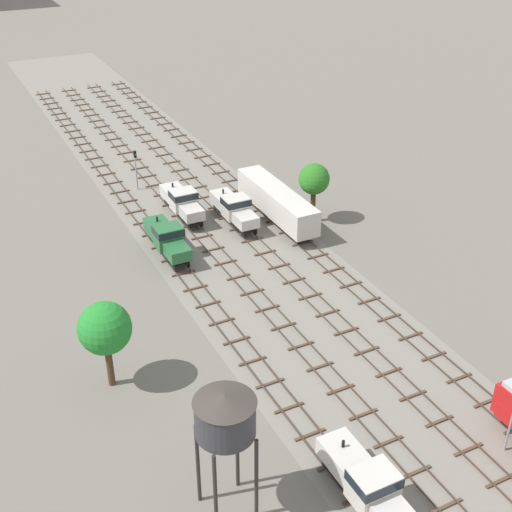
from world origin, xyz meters
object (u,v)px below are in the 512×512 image
shunter_loco_left_farther (182,201)px  water_tower (225,416)px  freight_boxcar_centre_midfar (277,201)px  shunter_loco_centre_left_far (234,207)px  shunter_loco_far_left_mid (167,237)px  shunter_loco_far_left_near (369,484)px  signal_post_near (136,165)px

shunter_loco_left_farther → water_tower: (-12.07, -38.42, 5.49)m
freight_boxcar_centre_midfar → shunter_loco_centre_left_far: bearing=161.6°
freight_boxcar_centre_midfar → shunter_loco_far_left_mid: bearing=-172.8°
shunter_loco_far_left_near → freight_boxcar_centre_midfar: bearing=70.0°
shunter_loco_far_left_near → shunter_loco_centre_left_far: same height
shunter_loco_far_left_near → shunter_loco_far_left_mid: (0.00, 34.95, 0.00)m
shunter_loco_centre_left_far → shunter_loco_left_farther: same height
shunter_loco_far_left_mid → shunter_loco_left_farther: 8.54m
shunter_loco_far_left_near → shunter_loco_left_farther: bearing=84.0°
shunter_loco_left_farther → shunter_loco_far_left_near: bearing=-96.0°
shunter_loco_far_left_mid → freight_boxcar_centre_midfar: bearing=7.2°
freight_boxcar_centre_midfar → signal_post_near: (-11.10, 14.98, 0.82)m
shunter_loco_far_left_near → shunter_loco_left_farther: size_ratio=1.00×
freight_boxcar_centre_midfar → shunter_loco_centre_left_far: freight_boxcar_centre_midfar is taller
shunter_loco_far_left_mid → shunter_loco_left_farther: (4.44, 7.30, 0.00)m
shunter_loco_far_left_mid → freight_boxcar_centre_midfar: (13.32, 1.68, 0.44)m
shunter_loco_far_left_near → freight_boxcar_centre_midfar: size_ratio=0.60×
shunter_loco_centre_left_far → water_tower: 38.44m
freight_boxcar_centre_midfar → water_tower: 39.25m
shunter_loco_centre_left_far → signal_post_near: size_ratio=1.65×
shunter_loco_centre_left_far → water_tower: (-16.51, -34.28, 5.49)m
shunter_loco_far_left_near → signal_post_near: (2.22, 51.60, 1.26)m
shunter_loco_far_left_near → signal_post_near: size_ratio=1.65×
shunter_loco_far_left_mid → signal_post_near: 16.85m
shunter_loco_far_left_near → shunter_loco_far_left_mid: 34.95m
water_tower → shunter_loco_far_left_mid: bearing=76.2°
shunter_loco_centre_left_far → shunter_loco_left_farther: size_ratio=1.00×
shunter_loco_left_farther → water_tower: size_ratio=0.93×
freight_boxcar_centre_midfar → shunter_loco_centre_left_far: size_ratio=1.65×
shunter_loco_far_left_near → water_tower: size_ratio=0.93×
water_tower → signal_post_near: 48.97m
signal_post_near → shunter_loco_far_left_mid: bearing=-97.6°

